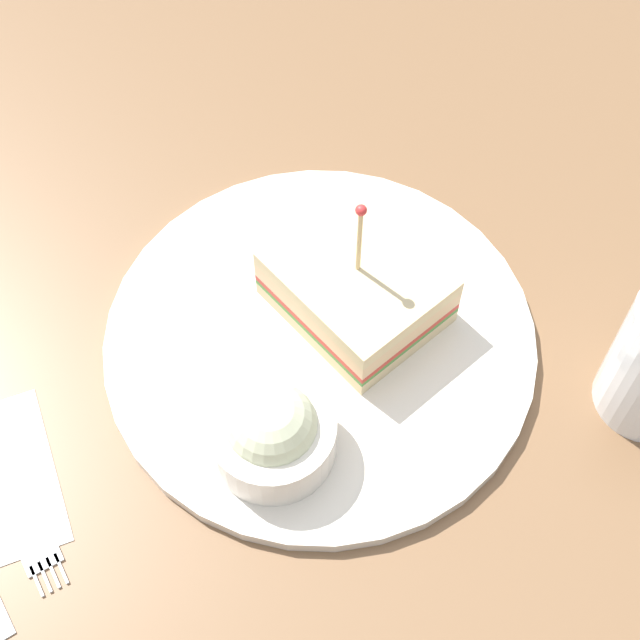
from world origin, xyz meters
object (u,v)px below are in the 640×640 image
(plate, at_px, (320,340))
(coleslaw_bowl, at_px, (272,432))
(fork, at_px, (27,524))
(sandwich_half_center, at_px, (357,287))

(plate, distance_m, coleslaw_bowl, 0.09)
(plate, bearing_deg, fork, -136.73)
(plate, relative_size, fork, 2.83)
(sandwich_half_center, xyz_separation_m, fork, (-0.18, -0.17, -0.03))
(plate, xyz_separation_m, fork, (-0.16, -0.15, -0.00))
(coleslaw_bowl, xyz_separation_m, fork, (-0.14, -0.06, -0.03))
(sandwich_half_center, height_order, fork, sandwich_half_center)
(coleslaw_bowl, bearing_deg, fork, -154.91)
(sandwich_half_center, distance_m, fork, 0.25)
(fork, bearing_deg, sandwich_half_center, 44.50)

